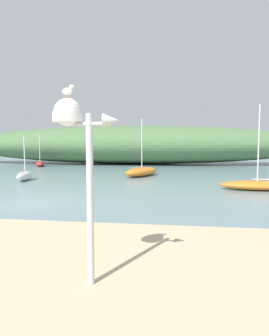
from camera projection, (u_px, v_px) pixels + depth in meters
name	position (u px, v px, depth m)	size (l,w,h in m)	color
ground_plane	(32.00, 203.00, 13.05)	(120.00, 120.00, 0.00)	gray
distant_hill	(130.00, 145.00, 39.95)	(50.27, 10.63, 5.22)	#517547
mast_structure	(76.00, 132.00, 4.88)	(1.12, 0.51, 3.22)	silver
seagull_on_radar	(68.00, 90.00, 4.83)	(0.29, 0.17, 0.21)	orange
sailboat_centre_water	(25.00, 176.00, 21.26)	(1.04, 2.60, 3.25)	white
sailboat_mid_channel	(40.00, 164.00, 35.36)	(2.47, 3.46, 3.86)	#B72D28
sailboat_outer_mooring	(142.00, 172.00, 24.23)	(3.25, 4.53, 4.76)	orange
sailboat_near_shore	(257.00, 185.00, 16.78)	(4.21, 1.60, 4.93)	orange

